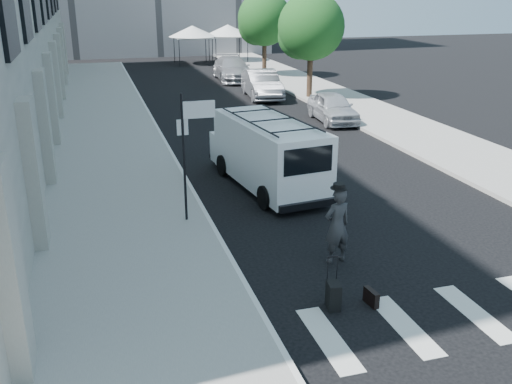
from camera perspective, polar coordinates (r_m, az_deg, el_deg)
ground at (r=13.83m, az=6.15°, el=-7.01°), size 120.00×120.00×0.00m
sidewalk_left at (r=28.04m, az=-14.78°, el=6.49°), size 4.50×48.00×0.15m
sidewalk_right at (r=34.83m, az=7.50°, el=9.46°), size 4.00×56.00×0.15m
sign_pole at (r=15.19m, az=-6.46°, el=6.13°), size 1.03×0.07×3.50m
tree_near at (r=33.92m, az=5.27°, el=15.91°), size 3.80×3.83×6.03m
tree_far at (r=42.42m, az=0.66°, el=16.75°), size 3.80×3.83×6.03m
tent_left at (r=50.27m, az=-6.38°, el=15.66°), size 4.00×4.00×3.20m
tent_right at (r=51.42m, az=-2.84°, el=15.84°), size 4.00×4.00×3.20m
businessman at (r=13.54m, az=8.11°, el=-3.36°), size 0.75×0.56×1.86m
briefcase at (r=12.20m, az=11.45°, el=-10.29°), size 0.17×0.45×0.34m
suitcase at (r=11.91m, az=7.74°, el=-10.18°), size 0.30×0.43×1.09m
cargo_van at (r=18.60m, az=1.09°, el=3.99°), size 2.61×6.03×2.21m
parked_car_a at (r=28.32m, az=7.69°, el=8.39°), size 1.99×4.25×1.41m
parked_car_b at (r=34.30m, az=0.59°, el=10.72°), size 2.19×5.10×1.63m
parked_car_c at (r=41.09m, az=-2.36°, el=12.20°), size 2.58×5.69×1.62m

